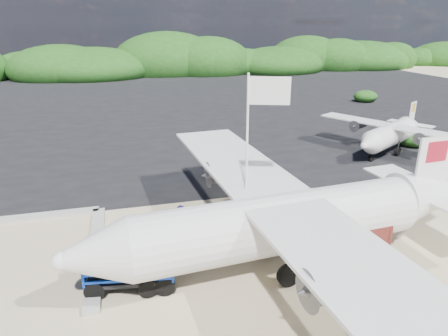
% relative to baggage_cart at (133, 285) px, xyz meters
% --- Properties ---
extents(ground, '(160.00, 160.00, 0.00)m').
position_rel_baggage_cart_xyz_m(ground, '(3.27, 0.83, 0.00)').
color(ground, beige).
extents(asphalt_apron, '(90.00, 50.00, 0.04)m').
position_rel_baggage_cart_xyz_m(asphalt_apron, '(3.27, 30.83, 0.00)').
color(asphalt_apron, '#B2B2B2').
rests_on(asphalt_apron, ground).
extents(vegetation_band, '(124.00, 8.00, 4.40)m').
position_rel_baggage_cart_xyz_m(vegetation_band, '(3.27, 55.83, 0.00)').
color(vegetation_band, '#B2B2B2').
rests_on(vegetation_band, ground).
extents(baggage_cart, '(3.19, 2.12, 1.48)m').
position_rel_baggage_cart_xyz_m(baggage_cart, '(0.00, 0.00, 0.00)').
color(baggage_cart, '#0B34B1').
rests_on(baggage_cart, ground).
extents(flagpole, '(1.41, 0.96, 6.54)m').
position_rel_baggage_cart_xyz_m(flagpole, '(3.99, 0.65, 0.00)').
color(flagpole, white).
rests_on(flagpole, ground).
extents(signboard, '(1.90, 0.29, 1.56)m').
position_rel_baggage_cart_xyz_m(signboard, '(7.78, -1.11, 0.00)').
color(signboard, maroon).
rests_on(signboard, ground).
extents(crew_a, '(0.68, 0.47, 1.77)m').
position_rel_baggage_cart_xyz_m(crew_a, '(1.88, 1.83, 0.89)').
color(crew_a, '#141142').
rests_on(crew_a, ground).
extents(crew_b, '(0.83, 0.69, 1.55)m').
position_rel_baggage_cart_xyz_m(crew_b, '(5.68, 4.80, 0.77)').
color(crew_b, '#141142').
rests_on(crew_b, ground).
extents(aircraft_large, '(18.97, 18.97, 5.31)m').
position_rel_baggage_cart_xyz_m(aircraft_large, '(20.13, 20.07, 0.00)').
color(aircraft_large, '#B2B2B2').
rests_on(aircraft_large, ground).
extents(aircraft_small, '(10.67, 10.67, 2.82)m').
position_rel_baggage_cart_xyz_m(aircraft_small, '(-7.18, 30.43, 0.00)').
color(aircraft_small, '#B2B2B2').
rests_on(aircraft_small, ground).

